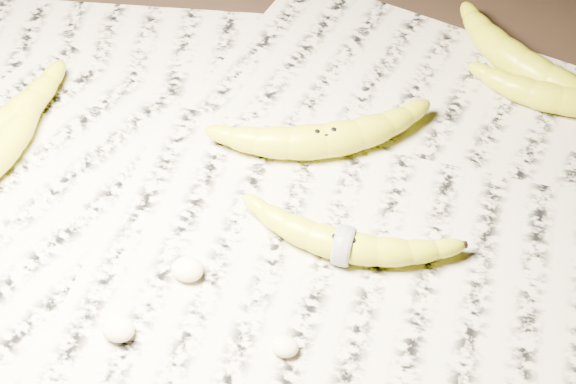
% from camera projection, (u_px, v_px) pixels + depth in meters
% --- Properties ---
extents(ground, '(3.00, 3.00, 0.00)m').
position_uv_depth(ground, '(274.00, 223.00, 0.82)').
color(ground, black).
rests_on(ground, ground).
extents(newspaper_patch, '(0.90, 0.70, 0.01)m').
position_uv_depth(newspaper_patch, '(253.00, 205.00, 0.83)').
color(newspaper_patch, beige).
rests_on(newspaper_patch, ground).
extents(banana_center, '(0.22, 0.14, 0.04)m').
position_uv_depth(banana_center, '(325.00, 138.00, 0.85)').
color(banana_center, yellow).
rests_on(banana_center, newspaper_patch).
extents(banana_taped, '(0.20, 0.06, 0.03)m').
position_uv_depth(banana_taped, '(344.00, 243.00, 0.77)').
color(banana_taped, yellow).
rests_on(banana_taped, newspaper_patch).
extents(banana_upper_a, '(0.18, 0.06, 0.03)m').
position_uv_depth(banana_upper_a, '(561.00, 97.00, 0.90)').
color(banana_upper_a, yellow).
rests_on(banana_upper_a, newspaper_patch).
extents(banana_upper_b, '(0.20, 0.17, 0.04)m').
position_uv_depth(banana_upper_b, '(522.00, 63.00, 0.93)').
color(banana_upper_b, yellow).
rests_on(banana_upper_b, newspaper_patch).
extents(measuring_tape, '(0.01, 0.04, 0.04)m').
position_uv_depth(measuring_tape, '(344.00, 243.00, 0.77)').
color(measuring_tape, white).
rests_on(measuring_tape, newspaper_patch).
extents(flesh_chunk_a, '(0.03, 0.03, 0.02)m').
position_uv_depth(flesh_chunk_a, '(187.00, 267.00, 0.76)').
color(flesh_chunk_a, '#F3ECBC').
rests_on(flesh_chunk_a, newspaper_patch).
extents(flesh_chunk_b, '(0.03, 0.03, 0.02)m').
position_uv_depth(flesh_chunk_b, '(118.00, 327.00, 0.72)').
color(flesh_chunk_b, '#F3ECBC').
rests_on(flesh_chunk_b, newspaper_patch).
extents(flesh_chunk_c, '(0.03, 0.02, 0.01)m').
position_uv_depth(flesh_chunk_c, '(285.00, 345.00, 0.72)').
color(flesh_chunk_c, '#F3ECBC').
rests_on(flesh_chunk_c, newspaper_patch).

